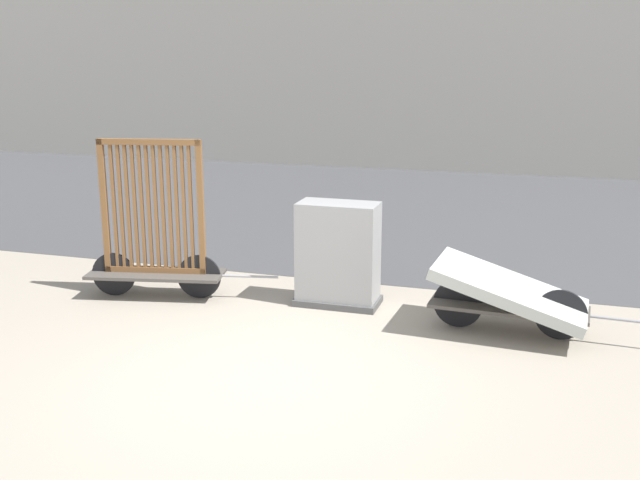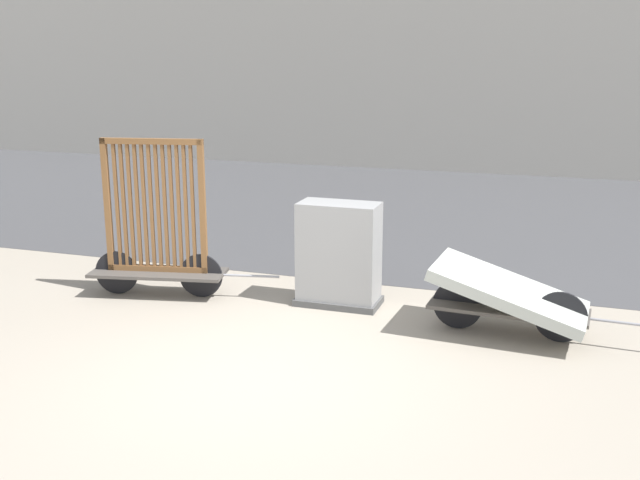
{
  "view_description": "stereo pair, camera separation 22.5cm",
  "coord_description": "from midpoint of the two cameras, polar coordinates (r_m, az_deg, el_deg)",
  "views": [
    {
      "loc": [
        2.43,
        -6.13,
        3.0
      ],
      "look_at": [
        0.0,
        1.84,
        0.89
      ],
      "focal_mm": 42.0,
      "sensor_mm": 36.0,
      "label": 1
    },
    {
      "loc": [
        2.64,
        -6.06,
        3.0
      ],
      "look_at": [
        0.0,
        1.84,
        0.89
      ],
      "focal_mm": 42.0,
      "sensor_mm": 36.0,
      "label": 2
    }
  ],
  "objects": [
    {
      "name": "road_strip",
      "position": [
        14.66,
        8.15,
        2.29
      ],
      "size": [
        56.0,
        9.83,
        0.01
      ],
      "color": "#424244",
      "rests_on": "ground_plane"
    },
    {
      "name": "bike_cart_with_bedframe",
      "position": [
        9.48,
        -11.65,
        0.06
      ],
      "size": [
        2.39,
        0.89,
        1.98
      ],
      "rotation": [
        0.0,
        0.0,
        0.2
      ],
      "color": "#4C4742",
      "rests_on": "ground_plane"
    },
    {
      "name": "utility_cabinet",
      "position": [
        8.99,
        2.16,
        -1.36
      ],
      "size": [
        1.01,
        0.54,
        1.26
      ],
      "color": "#4C4C4C",
      "rests_on": "ground_plane"
    },
    {
      "name": "ground_plane",
      "position": [
        7.25,
        -3.78,
        -10.26
      ],
      "size": [
        60.0,
        60.0,
        0.0
      ],
      "primitive_type": "plane",
      "color": "gray"
    },
    {
      "name": "bike_cart_with_mattress",
      "position": [
        8.34,
        14.97,
        -4.11
      ],
      "size": [
        2.39,
        1.08,
        0.78
      ],
      "rotation": [
        0.0,
        0.0,
        -0.06
      ],
      "color": "#4C4742",
      "rests_on": "ground_plane"
    }
  ]
}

